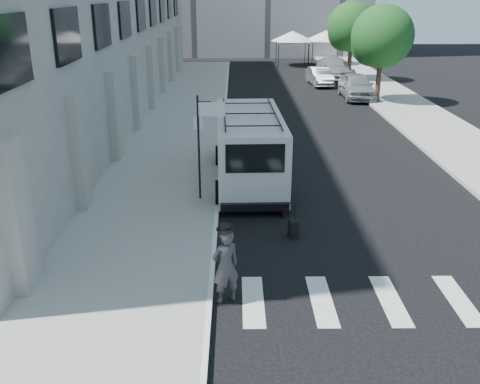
{
  "coord_description": "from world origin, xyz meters",
  "views": [
    {
      "loc": [
        -1.41,
        -13.71,
        6.78
      ],
      "look_at": [
        -1.27,
        0.74,
        1.3
      ],
      "focal_mm": 40.0,
      "sensor_mm": 36.0,
      "label": 1
    }
  ],
  "objects_px": {
    "suitcase": "(293,228)",
    "parked_car_a": "(357,86)",
    "cargo_van": "(249,148)",
    "briefcase": "(284,211)",
    "parked_car_b": "(320,76)",
    "parked_car_c": "(335,68)",
    "businessman": "(226,266)"
  },
  "relations": [
    {
      "from": "parked_car_a",
      "to": "parked_car_b",
      "type": "bearing_deg",
      "value": 108.44
    },
    {
      "from": "suitcase",
      "to": "parked_car_a",
      "type": "xyz_separation_m",
      "value": [
        6.38,
        21.25,
        0.55
      ]
    },
    {
      "from": "suitcase",
      "to": "parked_car_c",
      "type": "relative_size",
      "value": 0.19
    },
    {
      "from": "businessman",
      "to": "briefcase",
      "type": "height_order",
      "value": "businessman"
    },
    {
      "from": "parked_car_a",
      "to": "parked_car_b",
      "type": "height_order",
      "value": "parked_car_a"
    },
    {
      "from": "parked_car_b",
      "to": "parked_car_c",
      "type": "bearing_deg",
      "value": 60.31
    },
    {
      "from": "briefcase",
      "to": "parked_car_c",
      "type": "distance_m",
      "value": 29.59
    },
    {
      "from": "briefcase",
      "to": "cargo_van",
      "type": "height_order",
      "value": "cargo_van"
    },
    {
      "from": "suitcase",
      "to": "parked_car_a",
      "type": "bearing_deg",
      "value": 62.11
    },
    {
      "from": "suitcase",
      "to": "parked_car_a",
      "type": "relative_size",
      "value": 0.21
    },
    {
      "from": "suitcase",
      "to": "parked_car_b",
      "type": "relative_size",
      "value": 0.25
    },
    {
      "from": "parked_car_c",
      "to": "businessman",
      "type": "bearing_deg",
      "value": -111.71
    },
    {
      "from": "suitcase",
      "to": "parked_car_c",
      "type": "bearing_deg",
      "value": 66.69
    },
    {
      "from": "businessman",
      "to": "parked_car_a",
      "type": "relative_size",
      "value": 0.38
    },
    {
      "from": "parked_car_a",
      "to": "cargo_van",
      "type": "bearing_deg",
      "value": -113.71
    },
    {
      "from": "suitcase",
      "to": "parked_car_b",
      "type": "xyz_separation_m",
      "value": [
        4.72,
        26.5,
        0.39
      ]
    },
    {
      "from": "briefcase",
      "to": "parked_car_a",
      "type": "height_order",
      "value": "parked_car_a"
    },
    {
      "from": "businessman",
      "to": "parked_car_a",
      "type": "height_order",
      "value": "businessman"
    },
    {
      "from": "suitcase",
      "to": "parked_car_a",
      "type": "height_order",
      "value": "parked_car_a"
    },
    {
      "from": "parked_car_c",
      "to": "cargo_van",
      "type": "bearing_deg",
      "value": -114.46
    },
    {
      "from": "cargo_van",
      "to": "parked_car_b",
      "type": "bearing_deg",
      "value": 72.97
    },
    {
      "from": "cargo_van",
      "to": "parked_car_a",
      "type": "distance_m",
      "value": 18.1
    },
    {
      "from": "businessman",
      "to": "cargo_van",
      "type": "bearing_deg",
      "value": -122.98
    },
    {
      "from": "suitcase",
      "to": "parked_car_b",
      "type": "distance_m",
      "value": 26.92
    },
    {
      "from": "parked_car_a",
      "to": "parked_car_b",
      "type": "xyz_separation_m",
      "value": [
        -1.65,
        5.25,
        -0.16
      ]
    },
    {
      "from": "briefcase",
      "to": "suitcase",
      "type": "xyz_separation_m",
      "value": [
        0.13,
        -1.54,
        0.1
      ]
    },
    {
      "from": "cargo_van",
      "to": "parked_car_a",
      "type": "relative_size",
      "value": 1.46
    },
    {
      "from": "businessman",
      "to": "cargo_van",
      "type": "height_order",
      "value": "cargo_van"
    },
    {
      "from": "businessman",
      "to": "suitcase",
      "type": "xyz_separation_m",
      "value": [
        1.91,
        3.46,
        -0.64
      ]
    },
    {
      "from": "cargo_van",
      "to": "briefcase",
      "type": "bearing_deg",
      "value": -74.09
    },
    {
      "from": "parked_car_b",
      "to": "parked_car_c",
      "type": "height_order",
      "value": "parked_car_c"
    },
    {
      "from": "briefcase",
      "to": "parked_car_c",
      "type": "xyz_separation_m",
      "value": [
        6.66,
        28.83,
        0.61
      ]
    }
  ]
}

